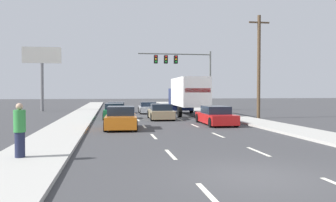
# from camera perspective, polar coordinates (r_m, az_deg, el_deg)

# --- Properties ---
(ground_plane) EXTENTS (140.00, 140.00, 0.00)m
(ground_plane) POSITION_cam_1_polar(r_m,az_deg,el_deg) (33.94, -2.97, -2.25)
(ground_plane) COLOR #3D3D3F
(sidewalk_right) EXTENTS (2.53, 80.00, 0.14)m
(sidewalk_right) POSITION_cam_1_polar(r_m,az_deg,el_deg) (30.54, 10.38, -2.58)
(sidewalk_right) COLOR #B2AFA8
(sidewalk_right) RESTS_ON ground_plane
(sidewalk_left) EXTENTS (2.53, 80.00, 0.14)m
(sidewalk_left) POSITION_cam_1_polar(r_m,az_deg,el_deg) (28.85, -14.80, -2.85)
(sidewalk_left) COLOR #B2AFA8
(sidewalk_left) RESTS_ON ground_plane
(lane_markings) EXTENTS (3.54, 62.00, 0.01)m
(lane_markings) POSITION_cam_1_polar(r_m,az_deg,el_deg) (32.58, -2.70, -2.41)
(lane_markings) COLOR silver
(lane_markings) RESTS_ON ground_plane
(car_black) EXTENTS (2.03, 4.63, 1.16)m
(car_black) POSITION_cam_1_polar(r_m,az_deg,el_deg) (36.06, -8.65, -1.19)
(car_black) COLOR black
(car_black) RESTS_ON ground_plane
(car_green) EXTENTS (1.89, 4.27, 1.30)m
(car_green) POSITION_cam_1_polar(r_m,az_deg,el_deg) (29.19, -8.89, -1.74)
(car_green) COLOR #196B38
(car_green) RESTS_ON ground_plane
(car_orange) EXTENTS (2.08, 4.14, 1.38)m
(car_orange) POSITION_cam_1_polar(r_m,az_deg,el_deg) (21.22, -7.81, -2.93)
(car_orange) COLOR orange
(car_orange) RESTS_ON ground_plane
(car_silver) EXTENTS (1.89, 4.04, 1.17)m
(car_silver) POSITION_cam_1_polar(r_m,az_deg,el_deg) (35.78, -3.40, -1.20)
(car_silver) COLOR #B7BABF
(car_silver) RESTS_ON ground_plane
(car_tan) EXTENTS (2.01, 4.14, 1.28)m
(car_tan) POSITION_cam_1_polar(r_m,az_deg,el_deg) (27.99, -1.21, -1.90)
(car_tan) COLOR tan
(car_tan) RESTS_ON ground_plane
(box_truck) EXTENTS (2.80, 9.19, 3.54)m
(box_truck) POSITION_cam_1_polar(r_m,az_deg,el_deg) (32.81, 3.23, 1.19)
(box_truck) COLOR white
(box_truck) RESTS_ON ground_plane
(car_red) EXTENTS (1.98, 4.73, 1.28)m
(car_red) POSITION_cam_1_polar(r_m,az_deg,el_deg) (23.92, 7.93, -2.50)
(car_red) COLOR red
(car_red) RESTS_ON ground_plane
(traffic_signal_mast) EXTENTS (8.78, 0.69, 7.10)m
(traffic_signal_mast) POSITION_cam_1_polar(r_m,az_deg,el_deg) (40.85, 1.70, 6.17)
(traffic_signal_mast) COLOR #595B56
(traffic_signal_mast) RESTS_ON ground_plane
(utility_pole_mid) EXTENTS (1.80, 0.28, 8.70)m
(utility_pole_mid) POSITION_cam_1_polar(r_m,az_deg,el_deg) (30.16, 14.84, 5.74)
(utility_pole_mid) COLOR brown
(utility_pole_mid) RESTS_ON ground_plane
(roadside_billboard) EXTENTS (4.31, 0.36, 7.36)m
(roadside_billboard) POSITION_cam_1_polar(r_m,az_deg,el_deg) (42.04, -20.21, 5.63)
(roadside_billboard) COLOR slate
(roadside_billboard) RESTS_ON ground_plane
(pedestrian_mid_block) EXTENTS (0.38, 0.38, 1.78)m
(pedestrian_mid_block) POSITION_cam_1_polar(r_m,az_deg,el_deg) (12.27, -23.41, -4.47)
(pedestrian_mid_block) COLOR #1E233F
(pedestrian_mid_block) RESTS_ON sidewalk_left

